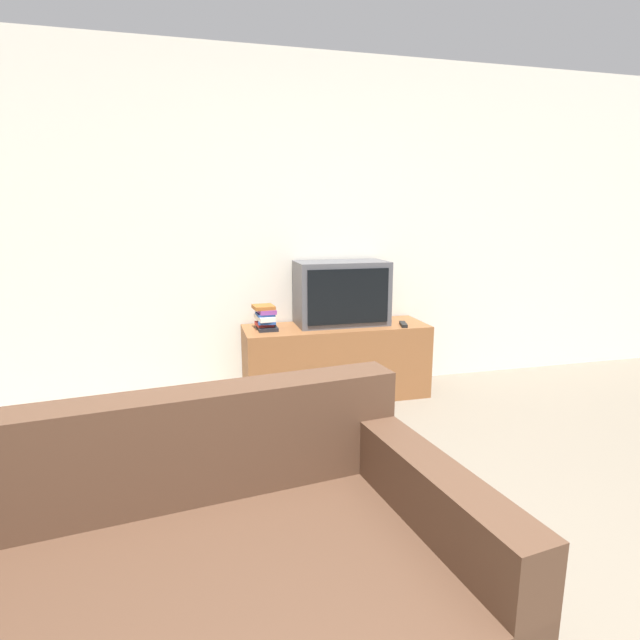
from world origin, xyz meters
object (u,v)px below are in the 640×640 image
(remote_on_stand, at_px, (403,324))
(book_stack, at_px, (265,318))
(couch, at_px, (158,634))
(tv_stand, at_px, (336,361))
(television, at_px, (341,293))

(remote_on_stand, bearing_deg, book_stack, 171.69)
(couch, xyz_separation_m, remote_on_stand, (1.70, 2.25, 0.29))
(tv_stand, relative_size, couch, 0.76)
(tv_stand, distance_m, remote_on_stand, 0.60)
(tv_stand, height_order, remote_on_stand, remote_on_stand)
(couch, relative_size, remote_on_stand, 11.74)
(couch, distance_m, book_stack, 2.51)
(remote_on_stand, bearing_deg, television, 157.06)
(couch, bearing_deg, television, 55.22)
(television, bearing_deg, remote_on_stand, -22.94)
(tv_stand, height_order, television, television)
(book_stack, bearing_deg, television, 3.34)
(tv_stand, xyz_separation_m, remote_on_stand, (0.50, -0.13, 0.30))
(book_stack, relative_size, remote_on_stand, 1.39)
(television, relative_size, remote_on_stand, 4.40)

